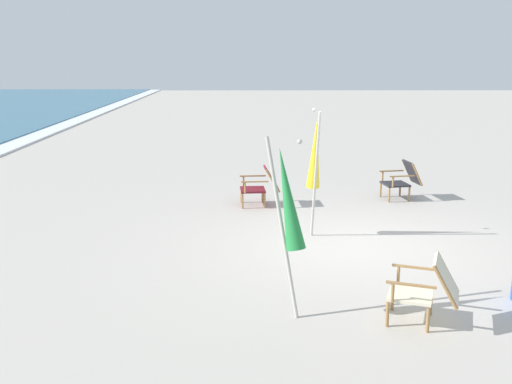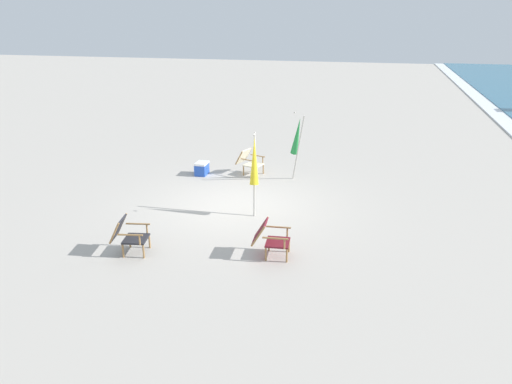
{
  "view_description": "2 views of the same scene",
  "coord_description": "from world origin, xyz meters",
  "px_view_note": "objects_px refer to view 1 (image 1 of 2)",
  "views": [
    {
      "loc": [
        -8.93,
        1.58,
        2.96
      ],
      "look_at": [
        1.16,
        1.5,
        0.6
      ],
      "focal_mm": 42.0,
      "sensor_mm": 36.0,
      "label": 1
    },
    {
      "loc": [
        11.8,
        3.21,
        4.84
      ],
      "look_at": [
        0.96,
        0.72,
        0.78
      ],
      "focal_mm": 35.0,
      "sensor_mm": 36.0,
      "label": 2
    }
  ],
  "objects_px": {
    "beach_chair_back_left": "(261,185)",
    "beach_chair_front_left": "(427,287)",
    "umbrella_furled_yellow": "(315,154)",
    "umbrella_furled_green": "(288,200)",
    "beach_chair_back_right": "(403,179)"
  },
  "relations": [
    {
      "from": "beach_chair_back_right",
      "to": "umbrella_furled_yellow",
      "type": "relative_size",
      "value": 0.39
    },
    {
      "from": "umbrella_furled_yellow",
      "to": "umbrella_furled_green",
      "type": "bearing_deg",
      "value": 168.17
    },
    {
      "from": "beach_chair_back_right",
      "to": "beach_chair_front_left",
      "type": "distance_m",
      "value": 5.97
    },
    {
      "from": "beach_chair_back_right",
      "to": "beach_chair_front_left",
      "type": "height_order",
      "value": "beach_chair_back_right"
    },
    {
      "from": "beach_chair_front_left",
      "to": "beach_chair_back_left",
      "type": "bearing_deg",
      "value": 18.09
    },
    {
      "from": "beach_chair_front_left",
      "to": "beach_chair_back_right",
      "type": "bearing_deg",
      "value": -11.47
    },
    {
      "from": "umbrella_furled_yellow",
      "to": "beach_chair_back_left",
      "type": "bearing_deg",
      "value": 21.09
    },
    {
      "from": "umbrella_furled_green",
      "to": "beach_chair_back_right",
      "type": "bearing_deg",
      "value": -26.08
    },
    {
      "from": "beach_chair_back_right",
      "to": "beach_chair_front_left",
      "type": "xyz_separation_m",
      "value": [
        -5.86,
        1.19,
        -0.0
      ]
    },
    {
      "from": "umbrella_furled_green",
      "to": "beach_chair_back_left",
      "type": "bearing_deg",
      "value": 2.34
    },
    {
      "from": "beach_chair_back_left",
      "to": "umbrella_furled_yellow",
      "type": "relative_size",
      "value": 0.38
    },
    {
      "from": "beach_chair_back_left",
      "to": "beach_chair_back_right",
      "type": "relative_size",
      "value": 0.98
    },
    {
      "from": "beach_chair_back_left",
      "to": "beach_chair_front_left",
      "type": "distance_m",
      "value": 5.61
    },
    {
      "from": "beach_chair_front_left",
      "to": "umbrella_furled_yellow",
      "type": "relative_size",
      "value": 0.43
    },
    {
      "from": "beach_chair_back_left",
      "to": "umbrella_furled_green",
      "type": "xyz_separation_m",
      "value": [
        -5.05,
        -0.21,
        0.93
      ]
    }
  ]
}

